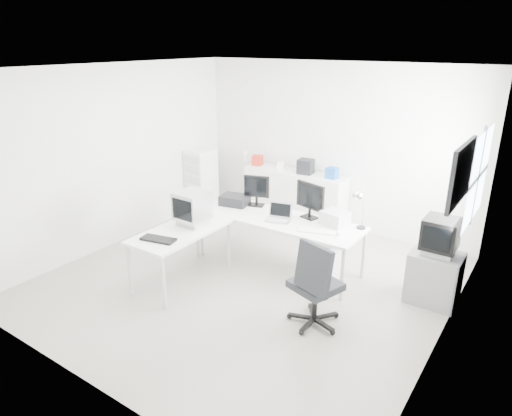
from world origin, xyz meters
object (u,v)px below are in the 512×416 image
Objects in this scene: filing_cabinet at (201,181)px; laptop at (278,213)px; main_desk at (278,242)px; side_desk at (182,256)px; inkjet_printer at (235,200)px; sideboard at (294,197)px; lcd_monitor_small at (257,190)px; laser_printer at (335,218)px; tv_cabinet at (434,278)px; crt_tv at (440,237)px; drawer_pedestal at (324,258)px; crt_monitor at (192,207)px; office_chair at (316,281)px; lcd_monitor_large at (310,201)px.

laptop is at bearing -26.34° from filing_cabinet.
side_desk is (-0.85, -1.10, 0.00)m from main_desk.
inkjet_printer is 0.22× the size of sideboard.
laser_printer is at bearing -19.74° from lcd_monitor_small.
laser_printer is 1.45m from tv_cabinet.
side_desk is 2.80× the size of crt_tv.
crt_tv reaches higher than side_desk.
lcd_monitor_small is 2.07m from filing_cabinet.
laser_printer is at bearing 73.61° from drawer_pedestal.
crt_monitor is 0.46× the size of office_chair.
main_desk is 1.77m from sideboard.
laser_printer is at bearing 124.18° from office_chair.
lcd_monitor_large is 0.48m from laptop.
laptop is at bearing -48.68° from lcd_monitor_small.
crt_monitor is 2.53m from filing_cabinet.
laser_printer is at bearing 10.50° from laptop.
sideboard is (0.18, 1.54, -0.35)m from inkjet_printer.
sideboard is (-0.12, 1.39, -0.52)m from lcd_monitor_small.
laptop is 0.75× the size of crt_tv.
lcd_monitor_small is at bearing -25.00° from filing_cabinet.
lcd_monitor_small is 0.96× the size of crt_monitor.
laptop is (0.90, 1.00, 0.50)m from side_desk.
tv_cabinet is (2.05, 0.38, -0.54)m from laptop.
sideboard is at bearing 17.01° from filing_cabinet.
crt_monitor reaches higher than laser_printer.
tv_cabinet is 3.09m from sideboard.
office_chair is 0.59× the size of sideboard.
lcd_monitor_large is 1.81m from sideboard.
inkjet_printer is at bearing -33.17° from filing_cabinet.
main_desk is at bearing -67.60° from sideboard.
office_chair is (0.35, -1.20, -0.30)m from laser_printer.
filing_cabinet is at bearing 155.13° from main_desk.
lcd_monitor_large is 1.63m from crt_monitor.
sideboard reaches higher than main_desk.
side_desk is 1.91m from lcd_monitor_large.
side_desk is 1.51m from lcd_monitor_small.
side_desk is at bearing -93.66° from sideboard.
lcd_monitor_large is 1.52× the size of laser_printer.
lcd_monitor_small is at bearing 15.05° from inkjet_printer.
main_desk is 2.12m from tv_cabinet.
lcd_monitor_large is at bearing -17.41° from filing_cabinet.
main_desk is 4.00× the size of drawer_pedestal.
laser_printer reaches higher than inkjet_printer.
lcd_monitor_small is at bearing -84.85° from sideboard.
lcd_monitor_large reaches higher than drawer_pedestal.
crt_monitor is 3.23m from tv_cabinet.
tv_cabinet is 0.55m from crt_tv.
drawer_pedestal is (1.55, 1.15, -0.08)m from side_desk.
inkjet_printer is 0.97m from crt_monitor.
sideboard is at bearing 76.72° from lcd_monitor_small.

